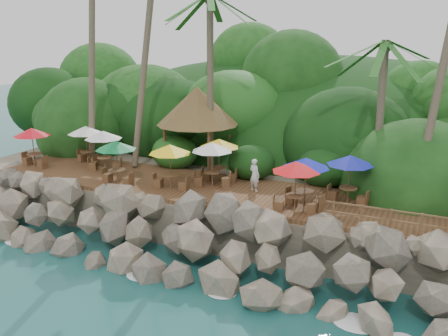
% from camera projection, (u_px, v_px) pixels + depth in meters
% --- Properties ---
extents(ground, '(140.00, 140.00, 0.00)m').
position_uv_depth(ground, '(162.00, 286.00, 19.38)').
color(ground, '#19514F').
rests_on(ground, ground).
extents(land_base, '(32.00, 25.20, 2.10)m').
position_uv_depth(land_base, '(284.00, 165.00, 33.12)').
color(land_base, gray).
rests_on(land_base, ground).
extents(jungle_hill, '(44.80, 28.00, 15.40)m').
position_uv_depth(jungle_hill, '(312.00, 156.00, 39.98)').
color(jungle_hill, '#143811').
rests_on(jungle_hill, ground).
extents(seawall, '(29.00, 4.00, 2.30)m').
position_uv_depth(seawall, '(186.00, 241.00, 20.82)').
color(seawall, gray).
rests_on(seawall, ground).
extents(terrace, '(26.00, 5.00, 0.20)m').
position_uv_depth(terrace, '(224.00, 191.00, 24.04)').
color(terrace, brown).
rests_on(terrace, land_base).
extents(jungle_foliage, '(44.00, 16.00, 12.00)m').
position_uv_depth(jungle_foliage, '(279.00, 184.00, 32.53)').
color(jungle_foliage, '#143811').
rests_on(jungle_foliage, ground).
extents(foam_line, '(25.20, 0.80, 0.06)m').
position_uv_depth(foam_line, '(166.00, 282.00, 19.63)').
color(foam_line, white).
rests_on(foam_line, ground).
extents(palapa, '(4.72, 4.72, 4.60)m').
position_uv_depth(palapa, '(197.00, 106.00, 27.59)').
color(palapa, brown).
rests_on(palapa, ground).
extents(dining_clusters, '(25.63, 4.82, 2.27)m').
position_uv_depth(dining_clusters, '(221.00, 154.00, 23.27)').
color(dining_clusters, brown).
rests_on(dining_clusters, terrace).
extents(railing, '(6.10, 0.10, 1.00)m').
position_uv_depth(railing, '(406.00, 221.00, 18.34)').
color(railing, brown).
rests_on(railing, terrace).
extents(waiter, '(0.70, 0.59, 1.63)m').
position_uv_depth(waiter, '(255.00, 175.00, 23.54)').
color(waiter, silver).
rests_on(waiter, terrace).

